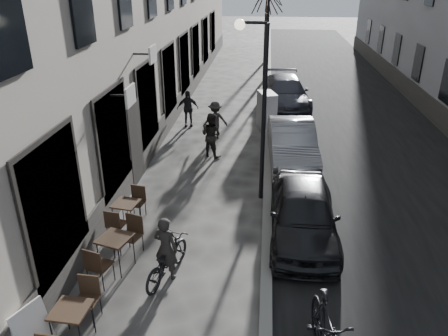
% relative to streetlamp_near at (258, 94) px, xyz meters
% --- Properties ---
extents(road, '(7.30, 60.00, 0.00)m').
position_rel_streetlamp_near_xyz_m(road, '(4.02, 10.00, -3.16)').
color(road, black).
rests_on(road, ground).
extents(kerb, '(0.25, 60.00, 0.12)m').
position_rel_streetlamp_near_xyz_m(kerb, '(0.37, 10.00, -3.10)').
color(kerb, gray).
rests_on(kerb, ground).
extents(streetlamp_near, '(0.90, 0.28, 5.09)m').
position_rel_streetlamp_near_xyz_m(streetlamp_near, '(0.00, 0.00, 0.00)').
color(streetlamp_near, black).
rests_on(streetlamp_near, ground).
extents(streetlamp_far, '(0.90, 0.28, 5.09)m').
position_rel_streetlamp_near_xyz_m(streetlamp_far, '(0.00, 12.00, 0.00)').
color(streetlamp_far, black).
rests_on(streetlamp_far, ground).
extents(bistro_set_a, '(0.67, 1.57, 0.92)m').
position_rel_streetlamp_near_xyz_m(bistro_set_a, '(-3.09, -5.88, -2.69)').
color(bistro_set_a, '#312215').
rests_on(bistro_set_a, ground).
extents(bistro_set_b, '(0.90, 1.70, 0.97)m').
position_rel_streetlamp_near_xyz_m(bistro_set_b, '(-3.01, -3.69, -2.66)').
color(bistro_set_b, '#312215').
rests_on(bistro_set_b, ground).
extents(bistro_set_c, '(0.71, 1.56, 0.90)m').
position_rel_streetlamp_near_xyz_m(bistro_set_c, '(-3.28, -2.02, -2.70)').
color(bistro_set_c, '#312215').
rests_on(bistro_set_c, ground).
extents(utility_cabinet, '(0.87, 1.19, 1.59)m').
position_rel_streetlamp_near_xyz_m(utility_cabinet, '(0.27, 6.12, -2.36)').
color(utility_cabinet, slate).
rests_on(utility_cabinet, ground).
extents(bicycle, '(1.09, 1.86, 0.92)m').
position_rel_streetlamp_near_xyz_m(bicycle, '(-1.82, -3.88, -2.70)').
color(bicycle, black).
rests_on(bicycle, ground).
extents(cyclist_rider, '(0.63, 0.50, 1.51)m').
position_rel_streetlamp_near_xyz_m(cyclist_rider, '(-1.82, -3.88, -2.41)').
color(cyclist_rider, black).
rests_on(cyclist_rider, ground).
extents(pedestrian_near, '(0.98, 0.90, 1.63)m').
position_rel_streetlamp_near_xyz_m(pedestrian_near, '(-1.69, 3.02, -2.35)').
color(pedestrian_near, black).
rests_on(pedestrian_near, ground).
extents(pedestrian_mid, '(1.08, 0.77, 1.51)m').
position_rel_streetlamp_near_xyz_m(pedestrian_mid, '(-1.75, 4.87, -2.40)').
color(pedestrian_mid, '#2B2825').
rests_on(pedestrian_mid, ground).
extents(pedestrian_far, '(0.97, 0.55, 1.56)m').
position_rel_streetlamp_near_xyz_m(pedestrian_far, '(-3.10, 6.26, -2.38)').
color(pedestrian_far, black).
rests_on(pedestrian_far, ground).
extents(car_near, '(1.72, 4.13, 1.40)m').
position_rel_streetlamp_near_xyz_m(car_near, '(1.26, -2.00, -2.46)').
color(car_near, black).
rests_on(car_near, ground).
extents(car_mid, '(1.73, 4.42, 1.43)m').
position_rel_streetlamp_near_xyz_m(car_mid, '(1.17, 2.73, -2.44)').
color(car_mid, gray).
rests_on(car_mid, ground).
extents(car_far, '(2.49, 5.14, 1.44)m').
position_rel_streetlamp_near_xyz_m(car_far, '(1.17, 9.55, -2.44)').
color(car_far, '#3A3B45').
rests_on(car_far, ground).
extents(moped, '(0.80, 2.09, 1.22)m').
position_rel_streetlamp_near_xyz_m(moped, '(1.37, -5.87, -2.55)').
color(moped, black).
rests_on(moped, ground).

